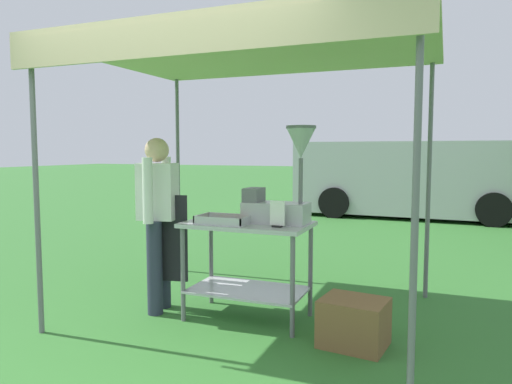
% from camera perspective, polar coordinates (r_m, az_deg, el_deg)
% --- Properties ---
extents(ground_plane, '(70.00, 70.00, 0.00)m').
position_cam_1_polar(ground_plane, '(8.92, 9.43, -4.72)').
color(ground_plane, '#33702D').
extents(stall_canopy, '(3.10, 2.38, 2.40)m').
position_cam_1_polar(stall_canopy, '(4.30, -0.53, 16.01)').
color(stall_canopy, slate).
rests_on(stall_canopy, ground).
extents(donut_cart, '(1.10, 0.64, 0.87)m').
position_cam_1_polar(donut_cart, '(4.22, -1.02, -6.85)').
color(donut_cart, '#B7B7BC').
rests_on(donut_cart, ground).
extents(donut_tray, '(0.45, 0.29, 0.07)m').
position_cam_1_polar(donut_tray, '(4.12, -3.78, -3.51)').
color(donut_tray, '#B7B7BC').
rests_on(donut_tray, donut_cart).
extents(donut_fryer, '(0.63, 0.28, 0.84)m').
position_cam_1_polar(donut_fryer, '(4.10, 3.22, 0.48)').
color(donut_fryer, '#B7B7BC').
rests_on(donut_fryer, donut_cart).
extents(menu_sign, '(0.13, 0.05, 0.22)m').
position_cam_1_polar(menu_sign, '(3.91, 2.57, -2.92)').
color(menu_sign, black).
rests_on(menu_sign, donut_cart).
extents(vendor, '(0.46, 0.54, 1.61)m').
position_cam_1_polar(vendor, '(4.47, -11.61, -2.70)').
color(vendor, '#2D3347').
rests_on(vendor, ground).
extents(supply_crate, '(0.53, 0.46, 0.36)m').
position_cam_1_polar(supply_crate, '(3.84, 11.66, -15.10)').
color(supply_crate, brown).
rests_on(supply_crate, ground).
extents(van_silver, '(5.19, 2.20, 1.69)m').
position_cam_1_polar(van_silver, '(11.35, 18.49, 1.62)').
color(van_silver, '#BCBCC1').
rests_on(van_silver, ground).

